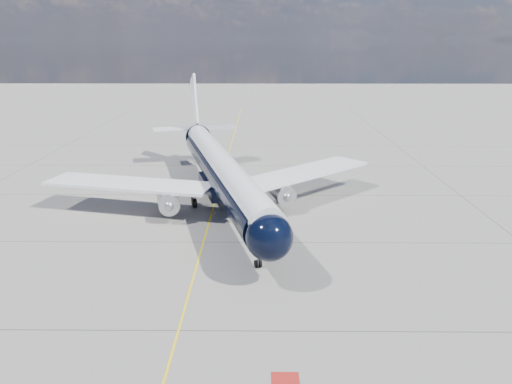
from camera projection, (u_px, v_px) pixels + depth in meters
ground at (220, 184)px, 66.21m from camera, size 320.00×320.00×0.00m
taxiway_centerline at (217, 195)px, 61.43m from camera, size 0.16×160.00×0.01m
red_marking at (285, 381)px, 27.89m from camera, size 1.60×1.60×0.01m
main_airliner at (220, 169)px, 56.62m from camera, size 37.68×46.66×13.69m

